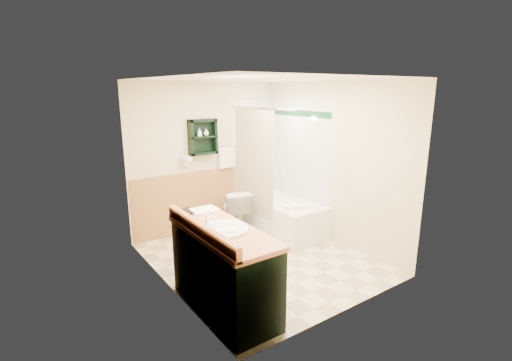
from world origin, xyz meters
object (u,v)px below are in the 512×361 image
object	(u,v)px
bathtub	(283,215)
soap_bottle_a	(199,134)
toilet	(235,211)
soap_bottle_b	(206,133)
vanity	(224,270)
wall_shelf	(203,137)
vanity_book	(179,204)
hair_dryer	(185,161)

from	to	relation	value
bathtub	soap_bottle_a	size ratio (longest dim) A/B	11.85
toilet	soap_bottle_b	xyz separation A→B (m)	(-0.30, 0.34, 1.25)
vanity	bathtub	size ratio (longest dim) A/B	0.94
vanity	toilet	world-z (taller)	vanity
soap_bottle_b	soap_bottle_a	bearing A→B (deg)	180.00
wall_shelf	bathtub	distance (m)	1.81
soap_bottle_a	soap_bottle_b	distance (m)	0.12
vanity	vanity_book	world-z (taller)	vanity_book
bathtub	soap_bottle_b	bearing A→B (deg)	142.51
wall_shelf	vanity_book	xyz separation A→B (m)	(-1.06, -1.43, -0.54)
wall_shelf	soap_bottle_b	xyz separation A→B (m)	(0.06, -0.01, 0.06)
soap_bottle_a	toilet	bearing A→B (deg)	-38.78
wall_shelf	hair_dryer	world-z (taller)	wall_shelf
hair_dryer	soap_bottle_b	distance (m)	0.54
vanity	toilet	size ratio (longest dim) A/B	1.94
wall_shelf	soap_bottle_a	world-z (taller)	wall_shelf
toilet	soap_bottle_a	world-z (taller)	soap_bottle_a
wall_shelf	vanity	size ratio (longest dim) A/B	0.39
wall_shelf	vanity	xyz separation A→B (m)	(-0.89, -2.14, -1.10)
vanity	toilet	bearing A→B (deg)	55.18
bathtub	soap_bottle_b	distance (m)	1.82
hair_dryer	bathtub	size ratio (longest dim) A/B	0.16
vanity	bathtub	xyz separation A→B (m)	(1.92, 1.40, -0.19)
soap_bottle_b	bathtub	bearing A→B (deg)	-37.49
vanity	soap_bottle_b	size ratio (longest dim) A/B	13.19
hair_dryer	toilet	world-z (taller)	hair_dryer
bathtub	toilet	world-z (taller)	toilet
hair_dryer	bathtub	xyz separation A→B (m)	(1.33, -0.77, -0.94)
vanity_book	wall_shelf	bearing A→B (deg)	51.67
vanity	wall_shelf	bearing A→B (deg)	67.33
bathtub	soap_bottle_a	world-z (taller)	soap_bottle_a
soap_bottle_a	vanity_book	bearing A→B (deg)	-124.98
bathtub	soap_bottle_a	distance (m)	1.87
vanity	soap_bottle_b	bearing A→B (deg)	66.01
vanity	hair_dryer	bearing A→B (deg)	74.65
soap_bottle_a	soap_bottle_b	world-z (taller)	soap_bottle_b
hair_dryer	vanity	size ratio (longest dim) A/B	0.17
toilet	vanity_book	xyz separation A→B (m)	(-1.42, -1.09, 0.66)
hair_dryer	soap_bottle_b	world-z (taller)	soap_bottle_b
wall_shelf	soap_bottle_b	size ratio (longest dim) A/B	5.13
soap_bottle_b	wall_shelf	bearing A→B (deg)	174.96
hair_dryer	soap_bottle_a	size ratio (longest dim) A/B	1.90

